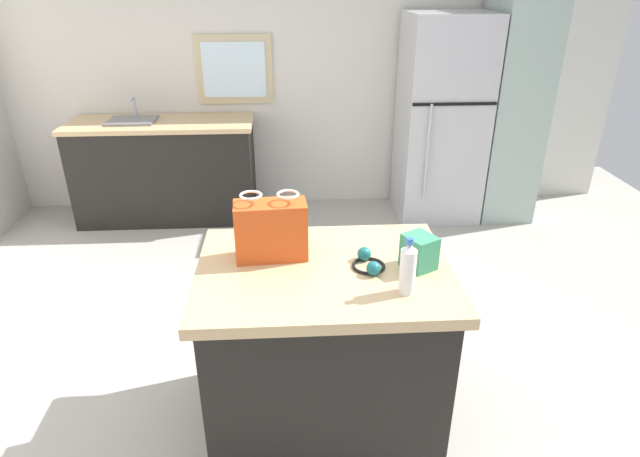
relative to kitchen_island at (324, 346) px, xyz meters
The scene contains 10 objects.
ground 0.54m from the kitchen_island, 68.67° to the left, with size 6.81×6.81×0.00m, color #ADA89E.
back_wall 3.05m from the kitchen_island, 87.99° to the left, with size 5.68×0.13×2.55m.
kitchen_island is the anchor object (origin of this frame).
refrigerator 2.84m from the kitchen_island, 64.35° to the left, with size 0.71×0.71×1.79m.
tall_cabinet 3.19m from the kitchen_island, 54.14° to the left, with size 0.48×0.63×2.25m.
sink_counter 2.87m from the kitchen_island, 116.13° to the left, with size 1.61×0.60×1.09m.
shopping_bag 0.63m from the kitchen_island, 153.54° to the left, with size 0.33×0.17×0.32m.
small_box 0.66m from the kitchen_island, ahead, with size 0.12×0.14×0.15m, color #388E66.
bottle 0.68m from the kitchen_island, 34.37° to the right, with size 0.07×0.07×0.25m.
ear_defenders 0.50m from the kitchen_island, ahead, with size 0.17×0.20×0.06m.
Camera 1 is at (-0.26, -2.35, 2.08)m, focal length 29.85 mm.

